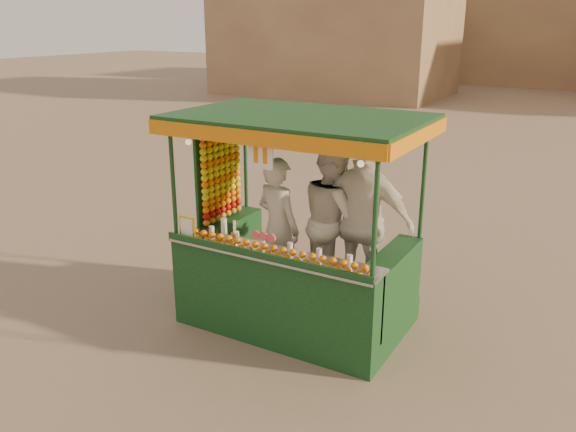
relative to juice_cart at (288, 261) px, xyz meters
The scene contains 7 objects.
ground 0.76m from the juice_cart, 120.18° to the right, with size 90.00×90.00×0.00m, color #756553.
building_left 22.00m from the juice_cart, 114.39° to the left, with size 10.00×6.00×6.00m, color #A3845C.
building_center 30.13m from the juice_cart, 93.90° to the left, with size 14.00×7.00×7.00m, color #A3845C.
juice_cart is the anchor object (origin of this frame).
vendor_left 0.38m from the juice_cart, 151.64° to the left, with size 0.66×0.52×1.59m.
vendor_middle 0.68m from the juice_cart, 52.46° to the left, with size 1.05×1.08×1.75m.
vendor_right 0.93m from the juice_cart, 26.74° to the left, with size 1.12×0.50×1.88m.
Camera 1 is at (2.98, -5.04, 3.24)m, focal length 36.67 mm.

